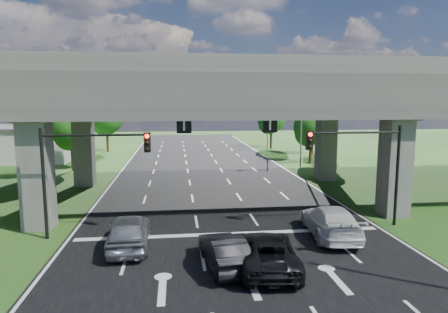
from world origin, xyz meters
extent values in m
plane|color=#1C4B18|center=(0.00, 0.00, 0.00)|extent=(160.00, 160.00, 0.00)
cube|color=black|center=(0.00, 10.00, 0.01)|extent=(18.00, 120.00, 0.03)
cube|color=#3C3A37|center=(0.00, 12.00, 8.00)|extent=(80.00, 15.00, 2.00)
cube|color=#5E5C57|center=(0.00, 4.75, 9.50)|extent=(80.00, 0.50, 1.00)
cube|color=#5E5C57|center=(0.00, 19.25, 9.50)|extent=(80.00, 0.50, 1.00)
cube|color=#5E5C57|center=(-11.00, 6.00, 3.50)|extent=(1.60, 1.60, 7.00)
cube|color=#5E5C57|center=(-11.00, 18.00, 3.50)|extent=(1.60, 1.60, 7.00)
cube|color=#5E5C57|center=(11.00, 6.00, 3.50)|extent=(1.60, 1.60, 7.00)
cube|color=#5E5C57|center=(11.00, 18.00, 3.50)|extent=(1.60, 1.60, 7.00)
cube|color=black|center=(-2.50, 5.00, 6.00)|extent=(0.85, 0.06, 0.85)
cube|color=black|center=(2.50, 5.00, 6.00)|extent=(0.85, 0.06, 0.85)
cylinder|color=black|center=(10.00, 4.00, 3.00)|extent=(0.18, 0.18, 6.00)
cylinder|color=black|center=(7.25, 4.00, 5.60)|extent=(5.50, 0.12, 0.12)
cube|color=black|center=(4.50, 3.82, 5.20)|extent=(0.35, 0.28, 1.05)
sphere|color=#FF0C05|center=(4.50, 3.66, 5.55)|extent=(0.22, 0.22, 0.22)
cylinder|color=black|center=(-10.00, 4.00, 3.00)|extent=(0.18, 0.18, 6.00)
cylinder|color=black|center=(-7.25, 4.00, 5.60)|extent=(5.50, 0.12, 0.12)
cube|color=black|center=(-4.50, 3.82, 5.20)|extent=(0.35, 0.28, 1.05)
sphere|color=#FF0C05|center=(-4.50, 3.66, 5.55)|extent=(0.22, 0.22, 0.22)
cylinder|color=gray|center=(10.50, 24.00, 5.00)|extent=(0.16, 0.16, 10.00)
cylinder|color=gray|center=(9.00, 24.00, 9.70)|extent=(3.00, 0.10, 0.10)
cube|color=gray|center=(7.50, 24.00, 9.60)|extent=(0.60, 0.25, 0.18)
cylinder|color=gray|center=(10.50, 40.00, 5.00)|extent=(0.16, 0.16, 10.00)
cylinder|color=gray|center=(9.00, 40.00, 9.70)|extent=(3.00, 0.10, 0.10)
cube|color=gray|center=(7.50, 40.00, 9.60)|extent=(0.60, 0.25, 0.18)
cylinder|color=black|center=(-14.00, 26.00, 1.65)|extent=(0.36, 0.36, 3.30)
sphere|color=#124415|center=(-14.00, 26.00, 4.65)|extent=(4.50, 4.50, 4.50)
sphere|color=#124415|center=(-13.60, 25.70, 6.00)|extent=(3.60, 3.60, 3.60)
sphere|color=#124415|center=(-14.30, 26.40, 3.75)|extent=(3.30, 3.30, 3.30)
cylinder|color=black|center=(-17.00, 34.00, 1.43)|extent=(0.36, 0.36, 2.86)
sphere|color=#124415|center=(-17.00, 34.00, 4.03)|extent=(3.90, 3.90, 3.90)
sphere|color=#124415|center=(-16.60, 33.70, 5.20)|extent=(3.12, 3.12, 3.12)
sphere|color=#124415|center=(-17.30, 34.40, 3.25)|extent=(2.86, 2.86, 2.86)
cylinder|color=black|center=(-13.00, 42.00, 1.76)|extent=(0.36, 0.36, 3.52)
sphere|color=#124415|center=(-13.00, 42.00, 4.96)|extent=(4.80, 4.80, 4.80)
sphere|color=#124415|center=(-12.60, 41.70, 6.40)|extent=(3.84, 3.84, 3.84)
sphere|color=#124415|center=(-13.30, 42.40, 4.00)|extent=(3.52, 3.52, 3.52)
cylinder|color=black|center=(13.00, 28.00, 1.54)|extent=(0.36, 0.36, 3.08)
sphere|color=#124415|center=(13.00, 28.00, 4.34)|extent=(4.20, 4.20, 4.20)
sphere|color=#124415|center=(13.40, 27.70, 5.60)|extent=(3.36, 3.36, 3.36)
sphere|color=#124415|center=(12.70, 28.40, 3.50)|extent=(3.08, 3.08, 3.08)
cylinder|color=black|center=(16.00, 36.00, 1.43)|extent=(0.36, 0.36, 2.86)
sphere|color=#124415|center=(16.00, 36.00, 4.03)|extent=(3.90, 3.90, 3.90)
sphere|color=#124415|center=(16.40, 35.70, 5.20)|extent=(3.12, 3.12, 3.12)
sphere|color=#124415|center=(15.70, 36.40, 3.25)|extent=(2.86, 2.86, 2.86)
cylinder|color=black|center=(12.00, 44.00, 1.65)|extent=(0.36, 0.36, 3.30)
sphere|color=#124415|center=(12.00, 44.00, 4.65)|extent=(4.50, 4.50, 4.50)
sphere|color=#124415|center=(12.40, 43.70, 6.00)|extent=(3.60, 3.60, 3.60)
sphere|color=#124415|center=(11.70, 44.40, 3.75)|extent=(3.30, 3.30, 3.30)
imported|color=#A5A7AD|center=(-5.40, 2.04, 0.89)|extent=(2.19, 5.11, 1.72)
imported|color=black|center=(-0.90, -0.88, 0.77)|extent=(2.14, 4.65, 1.48)
imported|color=silver|center=(5.40, 2.54, 0.86)|extent=(2.88, 5.94, 1.67)
imported|color=black|center=(0.96, -1.21, 0.78)|extent=(3.04, 5.65, 1.51)
camera|label=1|loc=(-2.94, -17.83, 7.42)|focal=32.00mm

